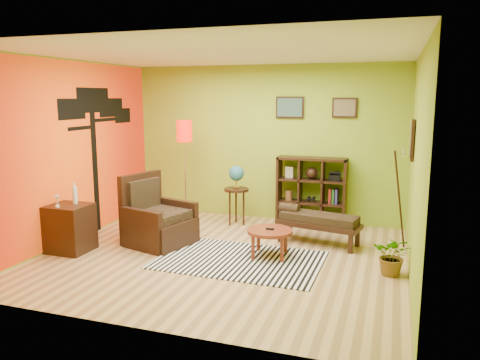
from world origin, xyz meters
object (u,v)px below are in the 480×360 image
(side_cabinet, at_px, (70,228))
(cube_shelf, at_px, (312,192))
(floor_lamp, at_px, (185,140))
(globe_table, at_px, (236,180))
(coffee_table, at_px, (270,233))
(armchair, at_px, (157,223))
(bench, at_px, (317,220))
(potted_plant, at_px, (393,260))

(side_cabinet, relative_size, cube_shelf, 0.84)
(side_cabinet, bearing_deg, cube_shelf, 39.10)
(floor_lamp, height_order, cube_shelf, floor_lamp)
(side_cabinet, bearing_deg, globe_table, 49.38)
(coffee_table, height_order, armchair, armchair)
(bench, bearing_deg, globe_table, 156.16)
(armchair, relative_size, potted_plant, 2.08)
(floor_lamp, height_order, bench, floor_lamp)
(armchair, height_order, side_cabinet, armchair)
(armchair, distance_m, cube_shelf, 2.77)
(coffee_table, bearing_deg, globe_table, 124.17)
(cube_shelf, bearing_deg, globe_table, -163.32)
(cube_shelf, height_order, potted_plant, cube_shelf)
(coffee_table, relative_size, globe_table, 0.61)
(side_cabinet, bearing_deg, armchair, 35.40)
(coffee_table, distance_m, floor_lamp, 2.60)
(cube_shelf, distance_m, bench, 1.11)
(side_cabinet, bearing_deg, bench, 23.66)
(armchair, distance_m, bench, 2.45)
(coffee_table, xyz_separation_m, armchair, (-1.81, 0.05, -0.02))
(cube_shelf, height_order, bench, cube_shelf)
(floor_lamp, distance_m, cube_shelf, 2.41)
(side_cabinet, xyz_separation_m, cube_shelf, (3.11, 2.53, 0.25))
(cube_shelf, distance_m, potted_plant, 2.50)
(globe_table, relative_size, bench, 0.80)
(floor_lamp, bearing_deg, potted_plant, -23.16)
(potted_plant, bearing_deg, side_cabinet, -173.75)
(armchair, xyz_separation_m, cube_shelf, (2.08, 1.80, 0.28))
(side_cabinet, distance_m, bench, 3.68)
(coffee_table, relative_size, side_cabinet, 0.64)
(armchair, height_order, cube_shelf, cube_shelf)
(coffee_table, distance_m, potted_plant, 1.68)
(globe_table, bearing_deg, armchair, -119.85)
(coffee_table, height_order, cube_shelf, cube_shelf)
(bench, xyz_separation_m, potted_plant, (1.13, -0.98, -0.17))
(coffee_table, distance_m, armchair, 1.81)
(bench, bearing_deg, floor_lamp, 167.41)
(bench, distance_m, potted_plant, 1.51)
(cube_shelf, bearing_deg, side_cabinet, -140.90)
(globe_table, xyz_separation_m, potted_plant, (2.66, -1.66, -0.60))
(globe_table, distance_m, cube_shelf, 1.34)
(floor_lamp, bearing_deg, globe_table, 7.86)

